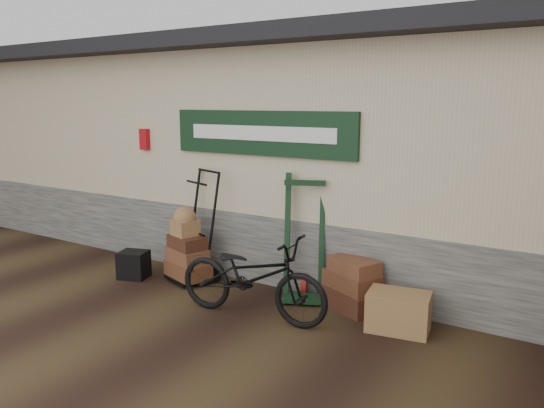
# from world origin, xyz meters

# --- Properties ---
(ground) EXTENTS (80.00, 80.00, 0.00)m
(ground) POSITION_xyz_m (0.00, 0.00, 0.00)
(ground) COLOR black
(ground) RESTS_ON ground
(station_building) EXTENTS (14.40, 4.10, 3.20)m
(station_building) POSITION_xyz_m (-0.01, 2.74, 1.61)
(station_building) COLOR #4C4C47
(station_building) RESTS_ON ground
(porter_trolley) EXTENTS (0.88, 0.76, 1.49)m
(porter_trolley) POSITION_xyz_m (-1.11, 0.69, 0.74)
(porter_trolley) COLOR black
(porter_trolley) RESTS_ON ground
(green_barrow) EXTENTS (0.68, 0.64, 1.50)m
(green_barrow) POSITION_xyz_m (0.39, 0.85, 0.75)
(green_barrow) COLOR black
(green_barrow) RESTS_ON ground
(suitcase_stack) EXTENTS (0.80, 0.67, 0.61)m
(suitcase_stack) POSITION_xyz_m (1.02, 0.85, 0.30)
(suitcase_stack) COLOR #372011
(suitcase_stack) RESTS_ON ground
(wicker_hamper) EXTENTS (0.68, 0.51, 0.41)m
(wicker_hamper) POSITION_xyz_m (1.68, 0.56, 0.20)
(wicker_hamper) COLOR brown
(wicker_hamper) RESTS_ON ground
(black_trunk) EXTENTS (0.45, 0.41, 0.36)m
(black_trunk) POSITION_xyz_m (-1.89, 0.26, 0.18)
(black_trunk) COLOR black
(black_trunk) RESTS_ON ground
(bicycle) EXTENTS (0.78, 1.84, 1.04)m
(bicycle) POSITION_xyz_m (0.21, 0.02, 0.52)
(bicycle) COLOR black
(bicycle) RESTS_ON ground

